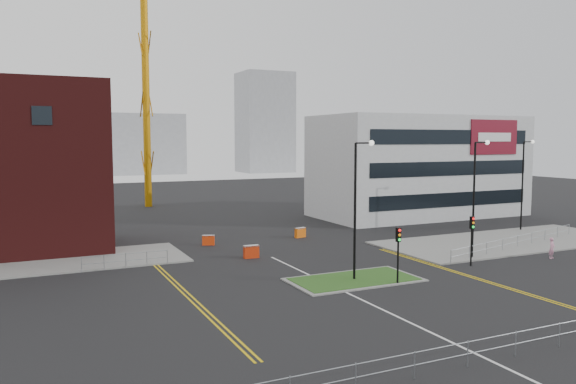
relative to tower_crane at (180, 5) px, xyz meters
name	(u,v)px	position (x,y,z in m)	size (l,w,h in m)	color
ground	(404,320)	(-3.34, -56.66, -28.07)	(200.00, 200.00, 0.00)	black
pavement_right	(508,241)	(18.66, -42.66, -28.01)	(24.00, 10.00, 0.12)	slate
island_kerb	(354,280)	(-1.34, -48.66, -28.03)	(8.60, 4.60, 0.08)	slate
grass_island	(354,279)	(-1.34, -48.66, -28.01)	(8.00, 4.00, 0.12)	#2D531B
office_block	(419,166)	(22.67, -24.68, -22.07)	(25.00, 12.20, 12.00)	#B6B8BB
tower_crane	(180,5)	(0.00, 0.00, 0.00)	(50.91, 16.68, 40.87)	#BA770A
streetlamp_island	(358,198)	(-1.12, -48.66, -22.66)	(1.46, 0.36, 9.18)	black
streetlamp_right_near	(476,189)	(10.88, -46.66, -22.66)	(1.46, 0.36, 9.18)	black
streetlamp_right_far	(524,177)	(24.88, -38.66, -22.66)	(1.46, 0.36, 9.18)	black
traffic_light_island	(398,245)	(0.66, -50.68, -25.51)	(0.28, 0.33, 3.65)	black
traffic_light_right	(472,231)	(8.66, -48.68, -25.51)	(0.28, 0.33, 3.65)	black
railing_front	(492,343)	(-3.34, -62.66, -27.29)	(24.05, 0.05, 1.10)	gray
railing_left	(126,258)	(-14.34, -38.66, -27.33)	(6.05, 0.05, 1.10)	gray
railing_right	(518,239)	(17.16, -45.16, -27.29)	(19.05, 5.05, 1.10)	gray
centre_line	(381,309)	(-3.34, -54.66, -28.07)	(0.15, 30.00, 0.01)	silver
yellow_left_a	(182,292)	(-12.34, -46.66, -28.07)	(0.12, 24.00, 0.01)	gold
yellow_left_b	(187,292)	(-12.04, -46.66, -28.07)	(0.12, 24.00, 0.01)	gold
yellow_right_a	(464,275)	(6.16, -50.66, -28.07)	(0.12, 20.00, 0.01)	gold
yellow_right_b	(467,275)	(6.46, -50.66, -28.07)	(0.12, 20.00, 0.01)	gold
skyline_b	(137,144)	(6.66, 73.34, -20.07)	(24.00, 12.00, 16.00)	gray
skyline_c	(265,123)	(41.66, 68.34, -14.07)	(14.00, 12.00, 28.00)	gray
skyline_d	(62,152)	(-11.34, 83.34, -22.07)	(30.00, 12.00, 12.00)	gray
pedestrian	(552,248)	(16.21, -49.36, -27.26)	(0.60, 0.39, 1.63)	pink
barrier_left	(251,251)	(-4.90, -39.26, -27.53)	(1.21, 0.45, 1.01)	red
barrier_mid	(208,240)	(-6.33, -32.66, -27.59)	(1.10, 0.74, 0.89)	#ED3A0D
barrier_right	(300,232)	(2.66, -32.66, -27.56)	(1.17, 0.64, 0.94)	orange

